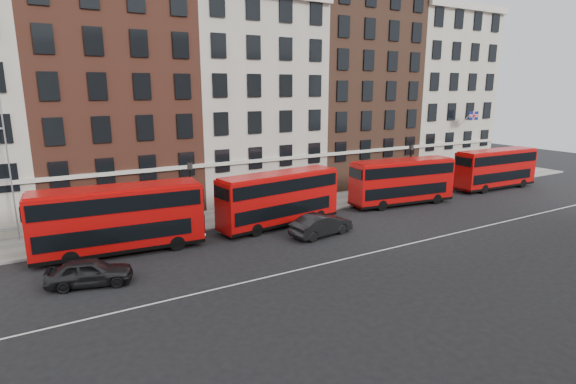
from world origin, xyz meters
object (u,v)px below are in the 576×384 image
bus_b (279,198)px  bus_d (495,168)px  bus_c (402,181)px  traffic_light (480,164)px  car_front (321,225)px  bus_a (118,218)px  car_rear (90,272)px

bus_b → bus_d: bearing=-7.4°
bus_c → traffic_light: 13.64m
bus_d → car_front: size_ratio=2.07×
bus_c → car_front: size_ratio=2.09×
traffic_light → bus_d: bearing=-88.6°
bus_b → bus_c: (13.02, 0.01, -0.01)m
bus_a → bus_b: bearing=4.6°
car_rear → traffic_light: size_ratio=1.37×
bus_b → bus_c: bearing=-7.4°
car_rear → car_front: 15.89m
bus_a → car_front: size_ratio=2.19×
bus_a → car_rear: (-2.40, -4.31, -1.64)m
bus_d → bus_c: bearing=-177.7°
car_front → traffic_light: 25.63m
bus_c → bus_b: bearing=-173.1°
bus_b → bus_d: bus_b is taller
bus_a → car_front: 14.05m
bus_d → car_front: bus_d is taller
bus_d → traffic_light: 1.87m
bus_a → bus_c: 24.95m
bus_b → car_front: size_ratio=2.10×
bus_a → car_rear: size_ratio=2.41×
bus_c → bus_d: (13.56, -0.00, -0.00)m
traffic_light → car_rear: bearing=-171.4°
bus_b → bus_d: size_ratio=1.02×
bus_c → traffic_light: size_ratio=3.15×
car_rear → car_front: size_ratio=0.91×
bus_a → car_front: bearing=-10.4°
car_front → bus_a: bearing=66.9°
bus_b → car_rear: (-14.33, -4.30, -1.53)m
bus_a → bus_c: size_ratio=1.05×
car_rear → traffic_light: traffic_light is taller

